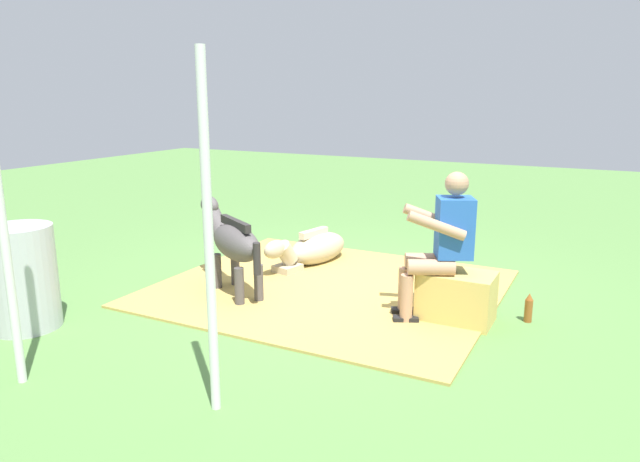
% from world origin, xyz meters
% --- Properties ---
extents(ground_plane, '(24.00, 24.00, 0.00)m').
position_xyz_m(ground_plane, '(0.00, 0.00, 0.00)').
color(ground_plane, '#568442').
extents(hay_patch, '(3.31, 2.94, 0.02)m').
position_xyz_m(hay_patch, '(0.08, -0.07, 0.01)').
color(hay_patch, tan).
rests_on(hay_patch, ground).
extents(hay_bale, '(0.64, 0.43, 0.44)m').
position_xyz_m(hay_bale, '(-1.30, 0.19, 0.22)').
color(hay_bale, tan).
rests_on(hay_bale, ground).
extents(person_seated, '(0.72, 0.58, 1.32)m').
position_xyz_m(person_seated, '(-1.14, 0.23, 0.72)').
color(person_seated, tan).
rests_on(person_seated, ground).
extents(pony_standing, '(1.20, 0.86, 0.91)m').
position_xyz_m(pony_standing, '(0.87, 0.49, 0.55)').
color(pony_standing, '#4C4747').
rests_on(pony_standing, ground).
extents(pony_lying, '(0.57, 1.36, 0.42)m').
position_xyz_m(pony_lying, '(0.64, -0.77, 0.19)').
color(pony_lying, tan).
rests_on(pony_lying, ground).
extents(soda_bottle, '(0.07, 0.07, 0.26)m').
position_xyz_m(soda_bottle, '(-1.87, -0.08, 0.13)').
color(soda_bottle, brown).
rests_on(soda_bottle, ground).
extents(water_barrel, '(0.57, 0.57, 0.89)m').
position_xyz_m(water_barrel, '(1.95, 2.02, 0.45)').
color(water_barrel, '#B2B2B7').
rests_on(water_barrel, ground).
extents(tent_pole_left, '(0.06, 0.06, 2.23)m').
position_xyz_m(tent_pole_left, '(-0.31, 2.35, 1.11)').
color(tent_pole_left, silver).
rests_on(tent_pole_left, ground).
extents(tent_pole_right, '(0.06, 0.06, 2.23)m').
position_xyz_m(tent_pole_right, '(1.11, 2.68, 1.11)').
color(tent_pole_right, silver).
rests_on(tent_pole_right, ground).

